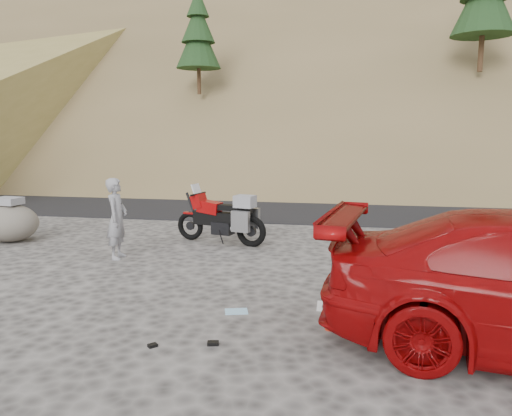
# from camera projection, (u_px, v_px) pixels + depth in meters

# --- Properties ---
(ground) EXTENTS (140.00, 140.00, 0.00)m
(ground) POSITION_uv_depth(u_px,v_px,m) (188.00, 281.00, 8.65)
(ground) COLOR #3D3A38
(ground) RESTS_ON ground
(road) EXTENTS (120.00, 7.00, 0.05)m
(road) POSITION_uv_depth(u_px,v_px,m) (269.00, 205.00, 17.40)
(road) COLOR black
(road) RESTS_ON ground
(hillside) EXTENTS (120.00, 73.00, 46.72)m
(hillside) POSITION_uv_depth(u_px,v_px,m) (323.00, 39.00, 46.67)
(hillside) COLOR brown
(hillside) RESTS_ON ground
(motorcycle) EXTENTS (2.26, 0.99, 1.37)m
(motorcycle) POSITION_uv_depth(u_px,v_px,m) (224.00, 218.00, 11.42)
(motorcycle) COLOR black
(motorcycle) RESTS_ON ground
(man) EXTENTS (0.45, 0.64, 1.64)m
(man) POSITION_uv_depth(u_px,v_px,m) (119.00, 258.00, 10.19)
(man) COLOR gray
(man) RESTS_ON ground
(boulder) EXTENTS (1.64, 1.51, 1.06)m
(boulder) POSITION_uv_depth(u_px,v_px,m) (9.00, 222.00, 11.66)
(boulder) COLOR #5B564E
(boulder) RESTS_ON ground
(gear_white_cloth) EXTENTS (0.47, 0.42, 0.02)m
(gear_white_cloth) POSITION_uv_depth(u_px,v_px,m) (333.00, 306.00, 7.36)
(gear_white_cloth) COLOR white
(gear_white_cloth) RESTS_ON ground
(gear_blue_mat) EXTENTS (0.52, 0.24, 0.20)m
(gear_blue_mat) POSITION_uv_depth(u_px,v_px,m) (372.00, 320.00, 6.59)
(gear_blue_mat) COLOR navy
(gear_blue_mat) RESTS_ON ground
(gear_bottle) EXTENTS (0.10, 0.10, 0.25)m
(gear_bottle) POSITION_uv_depth(u_px,v_px,m) (426.00, 330.00, 6.19)
(gear_bottle) COLOR navy
(gear_bottle) RESTS_ON ground
(gear_funnel) EXTENTS (0.16, 0.16, 0.17)m
(gear_funnel) POSITION_uv_depth(u_px,v_px,m) (330.00, 323.00, 6.51)
(gear_funnel) COLOR red
(gear_funnel) RESTS_ON ground
(gear_glove_a) EXTENTS (0.15, 0.12, 0.04)m
(gear_glove_a) POSITION_uv_depth(u_px,v_px,m) (213.00, 343.00, 6.06)
(gear_glove_a) COLOR black
(gear_glove_a) RESTS_ON ground
(gear_glove_b) EXTENTS (0.13, 0.13, 0.04)m
(gear_glove_b) POSITION_uv_depth(u_px,v_px,m) (153.00, 345.00, 6.00)
(gear_glove_b) COLOR black
(gear_glove_b) RESTS_ON ground
(gear_blue_cloth) EXTENTS (0.38, 0.32, 0.01)m
(gear_blue_cloth) POSITION_uv_depth(u_px,v_px,m) (236.00, 311.00, 7.16)
(gear_blue_cloth) COLOR #95C9E7
(gear_blue_cloth) RESTS_ON ground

